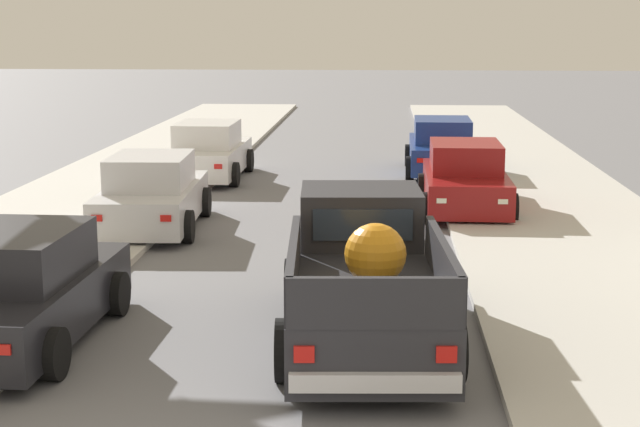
{
  "coord_description": "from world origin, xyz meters",
  "views": [
    {
      "loc": [
        1.48,
        -6.69,
        4.17
      ],
      "look_at": [
        0.51,
        8.37,
        1.2
      ],
      "focal_mm": 54.77,
      "sensor_mm": 36.0,
      "label": 1
    }
  ],
  "objects_px": {
    "pickup_truck": "(365,280)",
    "car_right_near": "(465,179)",
    "car_left_mid": "(442,148)",
    "car_left_far": "(19,291)",
    "car_right_mid": "(208,152)",
    "car_right_far": "(152,195)"
  },
  "relations": [
    {
      "from": "pickup_truck",
      "to": "car_right_near",
      "type": "height_order",
      "value": "pickup_truck"
    },
    {
      "from": "car_left_mid",
      "to": "car_left_far",
      "type": "bearing_deg",
      "value": -112.8
    },
    {
      "from": "pickup_truck",
      "to": "car_right_mid",
      "type": "distance_m",
      "value": 14.01
    },
    {
      "from": "car_left_mid",
      "to": "pickup_truck",
      "type": "bearing_deg",
      "value": -97.28
    },
    {
      "from": "car_right_near",
      "to": "car_right_mid",
      "type": "height_order",
      "value": "same"
    },
    {
      "from": "pickup_truck",
      "to": "car_left_mid",
      "type": "distance_m",
      "value": 14.79
    },
    {
      "from": "car_left_far",
      "to": "car_right_near",
      "type": "bearing_deg",
      "value": 55.69
    },
    {
      "from": "car_right_near",
      "to": "car_left_mid",
      "type": "height_order",
      "value": "same"
    },
    {
      "from": "car_left_far",
      "to": "car_right_far",
      "type": "bearing_deg",
      "value": 89.64
    },
    {
      "from": "car_left_mid",
      "to": "car_right_far",
      "type": "height_order",
      "value": "same"
    },
    {
      "from": "car_right_near",
      "to": "car_right_far",
      "type": "xyz_separation_m",
      "value": [
        -6.53,
        -2.39,
        0.0
      ]
    },
    {
      "from": "car_left_mid",
      "to": "car_left_far",
      "type": "relative_size",
      "value": 1.0
    },
    {
      "from": "pickup_truck",
      "to": "car_left_mid",
      "type": "relative_size",
      "value": 1.24
    },
    {
      "from": "pickup_truck",
      "to": "car_right_mid",
      "type": "relative_size",
      "value": 1.24
    },
    {
      "from": "pickup_truck",
      "to": "car_right_far",
      "type": "distance_m",
      "value": 8.08
    },
    {
      "from": "car_right_near",
      "to": "car_right_far",
      "type": "relative_size",
      "value": 0.99
    },
    {
      "from": "car_left_mid",
      "to": "car_right_near",
      "type": "bearing_deg",
      "value": -87.99
    },
    {
      "from": "pickup_truck",
      "to": "car_left_far",
      "type": "xyz_separation_m",
      "value": [
        -4.51,
        -0.51,
        -0.08
      ]
    },
    {
      "from": "car_right_mid",
      "to": "car_right_far",
      "type": "distance_m",
      "value": 6.55
    },
    {
      "from": "pickup_truck",
      "to": "car_right_mid",
      "type": "xyz_separation_m",
      "value": [
        -4.47,
        13.28,
        -0.08
      ]
    },
    {
      "from": "car_right_far",
      "to": "car_left_far",
      "type": "bearing_deg",
      "value": -90.36
    },
    {
      "from": "car_right_far",
      "to": "car_left_mid",
      "type": "bearing_deg",
      "value": 51.4
    }
  ]
}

